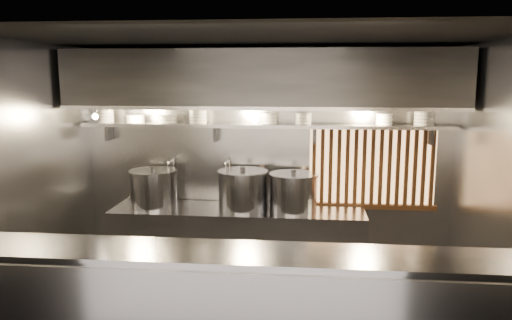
% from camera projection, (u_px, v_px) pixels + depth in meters
% --- Properties ---
extents(ceiling, '(4.50, 4.50, 0.00)m').
position_uv_depth(ceiling, '(252.00, 38.00, 4.48)').
color(ceiling, black).
rests_on(ceiling, wall_back).
extents(wall_back, '(4.50, 0.00, 4.50)m').
position_uv_depth(wall_back, '(265.00, 163.00, 6.19)').
color(wall_back, gray).
rests_on(wall_back, floor).
extents(wall_left, '(0.00, 3.00, 3.00)m').
position_uv_depth(wall_left, '(27.00, 185.00, 4.94)').
color(wall_left, gray).
rests_on(wall_left, floor).
extents(wall_right, '(0.00, 3.00, 3.00)m').
position_uv_depth(wall_right, '(500.00, 195.00, 4.50)').
color(wall_right, gray).
rests_on(wall_right, floor).
extents(serving_counter, '(4.50, 0.56, 1.13)m').
position_uv_depth(serving_counter, '(240.00, 320.00, 3.91)').
color(serving_counter, '#A0A0A6').
rests_on(serving_counter, floor).
extents(cooking_bench, '(3.00, 0.70, 0.90)m').
position_uv_depth(cooking_bench, '(238.00, 245.00, 6.01)').
color(cooking_bench, '#A0A0A6').
rests_on(cooking_bench, floor).
extents(bowl_shelf, '(4.40, 0.34, 0.04)m').
position_uv_depth(bowl_shelf, '(264.00, 125.00, 5.93)').
color(bowl_shelf, '#A0A0A6').
rests_on(bowl_shelf, wall_back).
extents(exhaust_hood, '(4.40, 0.81, 0.65)m').
position_uv_depth(exhaust_hood, '(263.00, 79.00, 5.62)').
color(exhaust_hood, '#2D2D30').
rests_on(exhaust_hood, ceiling).
extents(wood_screen, '(1.56, 0.09, 1.04)m').
position_uv_depth(wood_screen, '(372.00, 167.00, 6.02)').
color(wood_screen, '#FABA70').
rests_on(wood_screen, wall_back).
extents(faucet_left, '(0.04, 0.30, 0.50)m').
position_uv_depth(faucet_left, '(172.00, 170.00, 6.19)').
color(faucet_left, silver).
rests_on(faucet_left, wall_back).
extents(faucet_right, '(0.04, 0.30, 0.50)m').
position_uv_depth(faucet_right, '(228.00, 171.00, 6.12)').
color(faucet_right, silver).
rests_on(faucet_right, wall_back).
extents(heat_lamp, '(0.25, 0.35, 0.20)m').
position_uv_depth(heat_lamp, '(93.00, 111.00, 5.63)').
color(heat_lamp, '#A0A0A6').
rests_on(heat_lamp, exhaust_hood).
extents(pendant_bulb, '(0.09, 0.09, 0.19)m').
position_uv_depth(pendant_bulb, '(255.00, 119.00, 5.81)').
color(pendant_bulb, '#2D2D30').
rests_on(pendant_bulb, exhaust_hood).
extents(stock_pot_left, '(0.73, 0.73, 0.49)m').
position_uv_depth(stock_pot_left, '(154.00, 188.00, 6.01)').
color(stock_pot_left, '#A0A0A6').
rests_on(stock_pot_left, cooking_bench).
extents(stock_pot_mid, '(0.79, 0.79, 0.50)m').
position_uv_depth(stock_pot_mid, '(243.00, 190.00, 5.91)').
color(stock_pot_mid, '#A0A0A6').
rests_on(stock_pot_mid, cooking_bench).
extents(stock_pot_right, '(0.72, 0.72, 0.48)m').
position_uv_depth(stock_pot_right, '(293.00, 192.00, 5.83)').
color(stock_pot_right, '#A0A0A6').
rests_on(stock_pot_right, cooking_bench).
extents(bowl_stack_0, '(0.22, 0.22, 0.17)m').
position_uv_depth(bowl_stack_0, '(105.00, 115.00, 6.11)').
color(bowl_stack_0, silver).
rests_on(bowl_stack_0, bowl_shelf).
extents(bowl_stack_1, '(0.24, 0.24, 0.09)m').
position_uv_depth(bowl_stack_1, '(135.00, 119.00, 6.08)').
color(bowl_stack_1, silver).
rests_on(bowl_stack_1, bowl_shelf).
extents(bowl_stack_2, '(0.24, 0.24, 0.09)m').
position_uv_depth(bowl_stack_2, '(168.00, 119.00, 6.04)').
color(bowl_stack_2, silver).
rests_on(bowl_stack_2, bowl_shelf).
extents(bowl_stack_3, '(0.22, 0.22, 0.17)m').
position_uv_depth(bowl_stack_3, '(198.00, 116.00, 5.99)').
color(bowl_stack_3, silver).
rests_on(bowl_stack_3, bowl_shelf).
extents(bowl_stack_4, '(0.21, 0.21, 0.13)m').
position_uv_depth(bowl_stack_4, '(269.00, 118.00, 5.91)').
color(bowl_stack_4, silver).
rests_on(bowl_stack_4, bowl_shelf).
extents(bowl_stack_5, '(0.20, 0.20, 0.13)m').
position_uv_depth(bowl_stack_5, '(303.00, 119.00, 5.87)').
color(bowl_stack_5, silver).
rests_on(bowl_stack_5, bowl_shelf).
extents(bowl_stack_6, '(0.20, 0.20, 0.13)m').
position_uv_depth(bowl_stack_6, '(384.00, 119.00, 5.78)').
color(bowl_stack_6, silver).
rests_on(bowl_stack_6, bowl_shelf).
extents(bowl_stack_7, '(0.24, 0.24, 0.17)m').
position_uv_depth(bowl_stack_7, '(424.00, 118.00, 5.73)').
color(bowl_stack_7, silver).
rests_on(bowl_stack_7, bowl_shelf).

